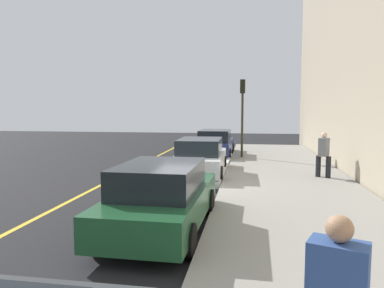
# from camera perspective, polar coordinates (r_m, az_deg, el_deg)

# --- Properties ---
(ground_plane) EXTENTS (56.00, 56.00, 0.00)m
(ground_plane) POSITION_cam_1_polar(r_m,az_deg,el_deg) (12.66, 0.06, -6.64)
(ground_plane) COLOR black
(sidewalk) EXTENTS (28.00, 4.60, 0.15)m
(sidewalk) POSITION_cam_1_polar(r_m,az_deg,el_deg) (12.57, 15.19, -6.57)
(sidewalk) COLOR gray
(sidewalk) RESTS_ON ground
(lane_stripe_centre) EXTENTS (28.00, 0.14, 0.01)m
(lane_stripe_centre) POSITION_cam_1_polar(r_m,az_deg,el_deg) (13.52, -13.54, -5.99)
(lane_stripe_centre) COLOR gold
(lane_stripe_centre) RESTS_ON ground
(snow_bank_curb) EXTENTS (8.37, 0.56, 0.22)m
(snow_bank_curb) POSITION_cam_1_polar(r_m,az_deg,el_deg) (16.32, 4.60, -3.51)
(snow_bank_curb) COLOR white
(snow_bank_curb) RESTS_ON ground
(parked_car_green) EXTENTS (4.54, 1.97, 1.51)m
(parked_car_green) POSITION_cam_1_polar(r_m,az_deg,el_deg) (8.01, -4.76, -8.27)
(parked_car_green) COLOR black
(parked_car_green) RESTS_ON ground
(parked_car_white) EXTENTS (4.49, 1.96, 1.51)m
(parked_car_white) POSITION_cam_1_polar(r_m,az_deg,el_deg) (14.37, 1.33, -2.11)
(parked_car_white) COLOR black
(parked_car_white) RESTS_ON ground
(parked_car_navy) EXTENTS (4.67, 1.94, 1.51)m
(parked_car_navy) POSITION_cam_1_polar(r_m,az_deg,el_deg) (20.28, 3.66, 0.10)
(parked_car_navy) COLOR black
(parked_car_navy) RESTS_ON ground
(pedestrian_grey_coat) EXTENTS (0.53, 0.51, 1.67)m
(pedestrian_grey_coat) POSITION_cam_1_polar(r_m,az_deg,el_deg) (14.23, 19.92, -1.37)
(pedestrian_grey_coat) COLOR black
(pedestrian_grey_coat) RESTS_ON sidewalk
(traffic_light_pole) EXTENTS (0.35, 0.26, 4.02)m
(traffic_light_pole) POSITION_cam_1_polar(r_m,az_deg,el_deg) (19.12, 7.90, 6.13)
(traffic_light_pole) COLOR #2D2D19
(traffic_light_pole) RESTS_ON sidewalk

